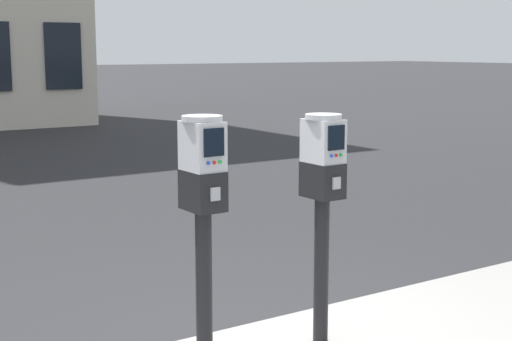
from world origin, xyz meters
TOP-DOWN VIEW (x-y plane):
  - parking_meter_near_kerb at (-0.49, -0.30)m, footprint 0.22×0.25m
  - parking_meter_twin_adjacent at (0.32, -0.30)m, footprint 0.22×0.25m

SIDE VIEW (x-z plane):
  - parking_meter_twin_adjacent at x=0.32m, z-range 0.40..1.80m
  - parking_meter_near_kerb at x=-0.49m, z-range 0.41..1.84m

